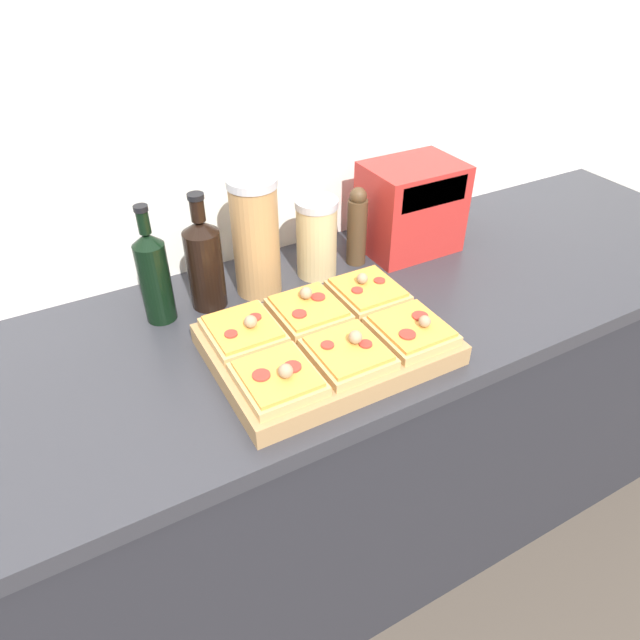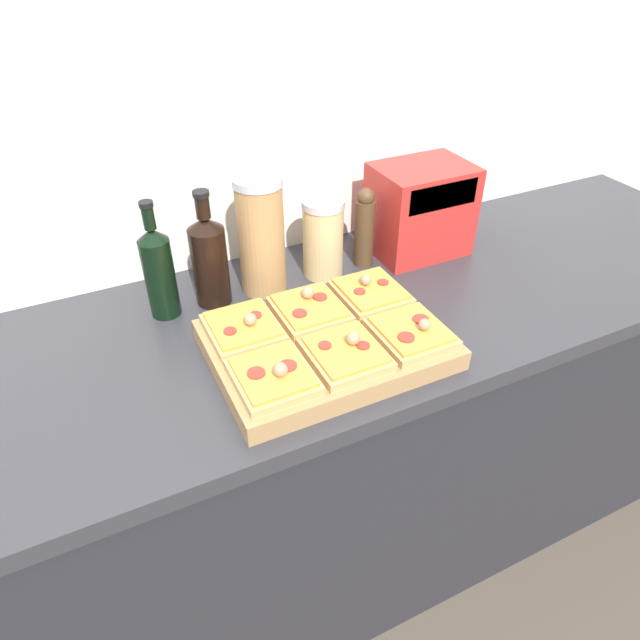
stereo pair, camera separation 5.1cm
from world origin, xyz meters
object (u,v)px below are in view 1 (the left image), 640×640
object	(u,v)px
grain_jar_tall	(256,237)
wine_bottle	(205,262)
grain_jar_short	(317,238)
olive_oil_bottle	(154,275)
toaster_oven	(411,207)
pepper_mill	(357,227)
cutting_board	(327,344)

from	to	relation	value
grain_jar_tall	wine_bottle	bearing A→B (deg)	-180.00
grain_jar_tall	grain_jar_short	bearing A→B (deg)	0.00
olive_oil_bottle	toaster_oven	xyz separation A→B (m)	(0.67, -0.00, 0.00)
olive_oil_bottle	toaster_oven	distance (m)	0.67
olive_oil_bottle	pepper_mill	bearing A→B (deg)	0.00
toaster_oven	grain_jar_tall	bearing A→B (deg)	179.89
cutting_board	toaster_oven	xyz separation A→B (m)	(0.41, 0.29, 0.09)
wine_bottle	grain_jar_tall	distance (m)	0.13
cutting_board	grain_jar_short	bearing A→B (deg)	65.22
cutting_board	wine_bottle	xyz separation A→B (m)	(-0.15, 0.29, 0.09)
grain_jar_tall	toaster_oven	size ratio (longest dim) A/B	1.06
cutting_board	grain_jar_tall	bearing A→B (deg)	94.98
pepper_mill	grain_jar_tall	bearing A→B (deg)	180.00
grain_jar_short	grain_jar_tall	bearing A→B (deg)	180.00
cutting_board	toaster_oven	bearing A→B (deg)	34.86
grain_jar_short	toaster_oven	bearing A→B (deg)	-0.17
olive_oil_bottle	grain_jar_tall	distance (m)	0.24
pepper_mill	cutting_board	bearing A→B (deg)	-130.79
olive_oil_bottle	grain_jar_short	world-z (taller)	olive_oil_bottle
olive_oil_bottle	wine_bottle	xyz separation A→B (m)	(0.11, -0.00, 0.00)
grain_jar_short	pepper_mill	distance (m)	0.11
cutting_board	grain_jar_short	distance (m)	0.32
wine_bottle	grain_jar_short	xyz separation A→B (m)	(0.28, 0.00, -0.01)
cutting_board	grain_jar_tall	xyz separation A→B (m)	(-0.02, 0.29, 0.12)
cutting_board	pepper_mill	size ratio (longest dim) A/B	2.28
pepper_mill	wine_bottle	bearing A→B (deg)	-180.00
wine_bottle	pepper_mill	world-z (taller)	wine_bottle
toaster_oven	cutting_board	bearing A→B (deg)	-145.14
grain_jar_short	olive_oil_bottle	bearing A→B (deg)	180.00
olive_oil_bottle	wine_bottle	distance (m)	0.11
cutting_board	pepper_mill	distance (m)	0.39
olive_oil_bottle	toaster_oven	size ratio (longest dim) A/B	1.03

